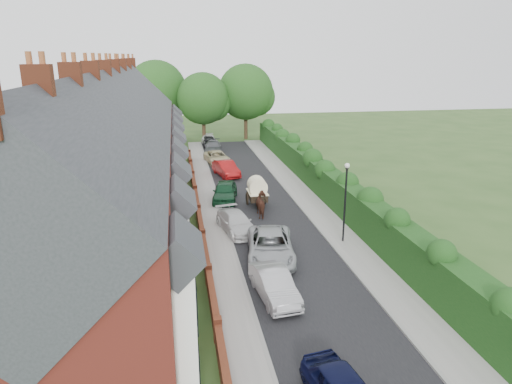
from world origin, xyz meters
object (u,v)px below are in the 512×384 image
car_white (236,223)px  car_grey (213,147)px  car_red (226,169)px  horse (263,205)px  car_silver_b (271,246)px  car_beige (217,157)px  car_silver_a (274,285)px  horse_cart (257,190)px  lamppost (346,193)px  car_black (209,141)px  car_green (225,191)px

car_white → car_grey: (0.63, 26.00, 0.05)m
car_red → horse: size_ratio=2.18×
car_silver_b → car_red: car_silver_b is taller
car_beige → car_silver_a: bearing=-98.6°
car_white → horse_cart: bearing=53.2°
lamppost → car_silver_b: (-5.00, -1.58, -2.51)m
horse → car_black: bearing=-88.8°
car_silver_b → car_green: 11.59m
car_silver_b → car_beige: 25.00m
car_white → car_silver_a: bearing=-97.5°
car_grey → car_black: 4.33m
car_red → car_beige: (-0.36, 5.60, -0.08)m
car_red → car_grey: (-0.33, 11.20, -0.04)m
car_grey → car_black: bearing=97.7°
car_silver_a → car_black: bearing=83.8°
car_black → horse_cart: (1.85, -25.35, 0.68)m
car_silver_a → car_silver_b: bearing=74.1°
car_white → lamppost: bearing=-36.9°
car_red → horse: horse is taller
car_silver_b → car_black: 34.92m
lamppost → car_beige: (-5.81, 23.40, -2.63)m
car_silver_a → car_silver_b: 4.43m
car_white → car_green: 6.92m
car_green → car_beige: bearing=97.6°
lamppost → horse_cart: 9.16m
horse_cart → car_silver_b: bearing=-95.5°
car_silver_a → car_red: (0.27, 23.76, 0.04)m
car_beige → horse_cart: bearing=-92.4°
car_silver_b → horse_cart: size_ratio=1.71×
car_silver_a → car_black: size_ratio=1.05×
car_white → horse: horse is taller
car_silver_a → car_grey: bearing=83.5°
car_grey → horse: 23.32m
lamppost → horse_cart: lamppost is taller
car_black → horse: size_ratio=1.97×
car_green → car_black: 23.41m
car_beige → lamppost: bearing=-84.8°
lamppost → car_silver_a: bearing=-133.8°
car_beige → car_black: 9.93m
car_green → car_black: car_green is taller
car_silver_a → lamppost: bearing=39.6°
horse → horse_cart: (-0.00, 2.23, 0.50)m
car_white → car_grey: car_grey is taller
car_red → car_black: (-0.49, 15.53, -0.05)m
car_green → car_silver_b: bearing=-72.9°
car_silver_a → car_silver_b: car_silver_b is taller
car_white → car_grey: bearing=76.8°
lamppost → car_green: size_ratio=1.12×
car_white → car_black: 30.33m
car_green → horse: (2.31, -4.18, 0.09)m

